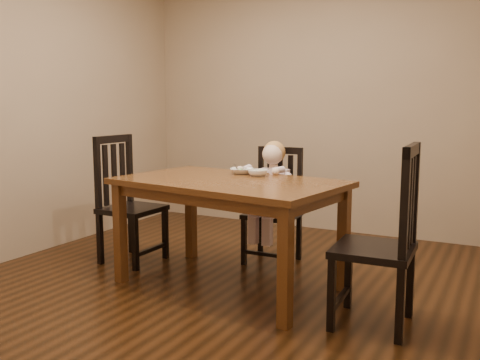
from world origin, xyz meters
The scene contains 9 objects.
room centered at (0.00, 0.00, 1.35)m, with size 4.01×4.01×2.71m.
dining_table centered at (0.02, -0.08, 0.72)m, with size 1.74×1.20×0.81m.
chair_child centered at (0.06, 0.67, 0.47)m, with size 0.44×0.42×0.99m.
chair_left centered at (-1.08, 0.10, 0.52)m, with size 0.46×0.48×1.09m.
chair_right centered at (1.20, -0.29, 0.54)m, with size 0.49×0.51×1.13m.
toddler centered at (0.06, 0.62, 0.62)m, with size 0.33×0.41×0.57m, color white, non-canonical shape.
bowl_peas centered at (-0.04, 0.25, 0.83)m, with size 0.18×0.18×0.05m, color white.
bowl_veg centered at (0.12, 0.20, 0.83)m, with size 0.15×0.15×0.05m, color white.
fork centered at (-0.09, 0.24, 0.85)m, with size 0.09×0.09×0.04m.
Camera 1 is at (1.88, -3.49, 1.37)m, focal length 40.00 mm.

